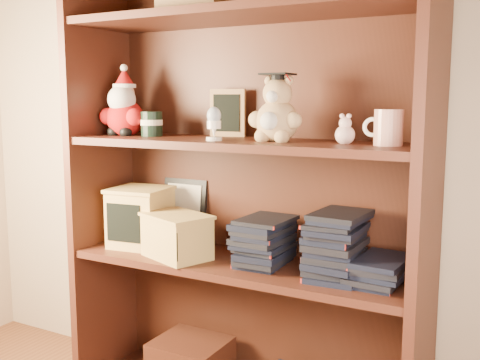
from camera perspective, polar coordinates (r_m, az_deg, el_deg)
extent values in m
cube|color=tan|center=(1.92, 6.23, 13.31)|extent=(3.00, 0.04, 2.50)
cube|color=#472014|center=(2.15, -13.80, 0.55)|extent=(0.03, 0.35, 1.60)
cube|color=#472014|center=(1.62, 18.52, -2.14)|extent=(0.03, 0.35, 1.60)
cube|color=#421D11|center=(1.95, 2.33, 0.03)|extent=(1.20, 0.02, 1.60)
cube|color=#472014|center=(1.81, 0.00, 16.47)|extent=(1.14, 0.33, 0.02)
cube|color=#472014|center=(1.87, 0.00, -8.60)|extent=(1.14, 0.33, 0.02)
cube|color=#472014|center=(1.79, 0.00, 3.72)|extent=(1.14, 0.33, 0.02)
sphere|color=#A50F0F|center=(2.06, -11.57, 6.17)|extent=(0.13, 0.13, 0.13)
sphere|color=#A50F0F|center=(2.08, -13.26, 6.30)|extent=(0.06, 0.06, 0.06)
sphere|color=#A50F0F|center=(2.00, -10.65, 6.30)|extent=(0.06, 0.06, 0.06)
sphere|color=black|center=(2.05, -12.72, 4.81)|extent=(0.04, 0.04, 0.04)
sphere|color=black|center=(2.01, -11.54, 4.78)|extent=(0.04, 0.04, 0.04)
sphere|color=white|center=(2.04, -11.93, 8.01)|extent=(0.10, 0.10, 0.10)
sphere|color=#D8B293|center=(2.05, -11.64, 8.64)|extent=(0.07, 0.07, 0.07)
cone|color=#A50F0F|center=(2.06, -11.69, 10.17)|extent=(0.08, 0.08, 0.07)
sphere|color=white|center=(2.06, -11.72, 11.10)|extent=(0.03, 0.03, 0.03)
cylinder|color=white|center=(2.05, -11.66, 9.34)|extent=(0.08, 0.08, 0.01)
cylinder|color=black|center=(1.98, -8.96, 5.65)|extent=(0.07, 0.07, 0.09)
cylinder|color=beige|center=(1.98, -8.96, 5.80)|extent=(0.08, 0.08, 0.02)
cube|color=#9E7547|center=(1.94, -1.25, 6.83)|extent=(0.13, 0.04, 0.16)
cube|color=black|center=(1.93, -1.40, 6.82)|extent=(0.09, 0.02, 0.13)
cube|color=#9E7547|center=(1.97, -0.85, 4.88)|extent=(0.06, 0.06, 0.01)
cylinder|color=white|center=(1.75, -2.65, 4.21)|extent=(0.05, 0.05, 0.01)
cone|color=white|center=(1.75, -2.65, 4.92)|extent=(0.02, 0.02, 0.03)
cylinder|color=white|center=(1.75, -2.66, 5.64)|extent=(0.04, 0.04, 0.02)
ellipsoid|color=#ABBCD0|center=(1.75, -2.66, 6.55)|extent=(0.04, 0.04, 0.05)
sphere|color=tan|center=(1.73, 3.81, 5.97)|extent=(0.13, 0.13, 0.13)
sphere|color=white|center=(1.68, 2.99, 6.01)|extent=(0.06, 0.06, 0.06)
sphere|color=tan|center=(1.74, 1.71, 6.16)|extent=(0.05, 0.05, 0.05)
sphere|color=tan|center=(1.69, 5.43, 6.06)|extent=(0.05, 0.05, 0.05)
sphere|color=tan|center=(1.71, 2.26, 4.48)|extent=(0.05, 0.05, 0.05)
sphere|color=tan|center=(1.69, 4.27, 4.40)|extent=(0.05, 0.05, 0.05)
sphere|color=tan|center=(1.73, 3.84, 8.78)|extent=(0.09, 0.09, 0.09)
sphere|color=white|center=(1.70, 3.29, 8.48)|extent=(0.04, 0.04, 0.04)
sphere|color=tan|center=(1.75, 2.99, 10.01)|extent=(0.03, 0.03, 0.03)
sphere|color=tan|center=(1.73, 4.99, 10.02)|extent=(0.03, 0.03, 0.03)
cylinder|color=black|center=(1.73, 3.85, 10.34)|extent=(0.04, 0.04, 0.02)
cube|color=black|center=(1.73, 3.86, 10.68)|extent=(0.09, 0.09, 0.01)
cylinder|color=#A50F0F|center=(1.70, 4.90, 10.37)|extent=(0.00, 0.04, 0.03)
sphere|color=beige|center=(1.65, 10.62, 4.52)|extent=(0.06, 0.06, 0.06)
sphere|color=beige|center=(1.65, 10.65, 5.70)|extent=(0.04, 0.04, 0.04)
sphere|color=beige|center=(1.65, 10.33, 6.42)|extent=(0.01, 0.01, 0.01)
sphere|color=beige|center=(1.65, 11.01, 6.40)|extent=(0.01, 0.01, 0.01)
cylinder|color=silver|center=(1.62, 14.85, 5.17)|extent=(0.08, 0.08, 0.10)
torus|color=white|center=(1.63, 13.30, 5.25)|extent=(0.06, 0.01, 0.06)
cube|color=black|center=(2.11, -5.68, -3.05)|extent=(0.19, 0.05, 0.23)
cube|color=beige|center=(2.11, -5.83, -3.09)|extent=(0.15, 0.03, 0.19)
cube|color=#D7AD58|center=(2.06, -10.05, -3.82)|extent=(0.21, 0.21, 0.21)
cube|color=black|center=(1.99, -11.76, -4.30)|extent=(0.13, 0.02, 0.13)
cube|color=#D7AD58|center=(2.04, -10.13, -0.95)|extent=(0.22, 0.22, 0.01)
cube|color=#D7AD58|center=(1.90, -6.43, -5.80)|extent=(0.25, 0.22, 0.14)
cube|color=black|center=(1.84, -7.83, -6.30)|extent=(0.15, 0.06, 0.09)
cube|color=#D7AD58|center=(1.88, -6.47, -3.63)|extent=(0.27, 0.23, 0.01)
cube|color=black|center=(1.82, 2.45, -8.37)|extent=(0.14, 0.20, 0.02)
cube|color=black|center=(1.82, 2.45, -7.88)|extent=(0.14, 0.20, 0.02)
cube|color=black|center=(1.81, 2.46, -7.40)|extent=(0.14, 0.20, 0.02)
cube|color=black|center=(1.81, 2.46, -6.91)|extent=(0.14, 0.20, 0.02)
cube|color=black|center=(1.81, 2.46, -6.42)|extent=(0.14, 0.20, 0.02)
cube|color=black|center=(1.80, 2.47, -5.93)|extent=(0.14, 0.20, 0.02)
cube|color=black|center=(1.80, 2.47, -5.43)|extent=(0.14, 0.20, 0.02)
cube|color=black|center=(1.80, 2.47, -4.94)|extent=(0.14, 0.20, 0.02)
cube|color=black|center=(1.79, 2.47, -4.44)|extent=(0.14, 0.20, 0.02)
cube|color=black|center=(1.79, 2.48, -3.94)|extent=(0.14, 0.20, 0.02)
cube|color=black|center=(1.74, 9.58, -9.34)|extent=(0.14, 0.20, 0.02)
cube|color=black|center=(1.73, 9.60, -8.83)|extent=(0.14, 0.20, 0.02)
cube|color=black|center=(1.73, 9.61, -8.33)|extent=(0.14, 0.20, 0.02)
cube|color=black|center=(1.72, 9.62, -7.82)|extent=(0.14, 0.20, 0.02)
cube|color=black|center=(1.72, 9.64, -7.30)|extent=(0.14, 0.20, 0.02)
cube|color=black|center=(1.71, 9.65, -6.79)|extent=(0.14, 0.20, 0.02)
cube|color=black|center=(1.71, 9.66, -6.27)|extent=(0.14, 0.20, 0.02)
cube|color=black|center=(1.71, 9.67, -5.75)|extent=(0.14, 0.20, 0.02)
cube|color=black|center=(1.70, 9.69, -5.23)|extent=(0.14, 0.20, 0.02)
cube|color=black|center=(1.70, 9.70, -4.70)|extent=(0.14, 0.20, 0.02)
cube|color=black|center=(1.70, 9.71, -4.17)|extent=(0.14, 0.20, 0.02)
cube|color=black|center=(1.69, 9.73, -3.65)|extent=(0.14, 0.20, 0.02)
cube|color=black|center=(1.70, 13.87, -9.85)|extent=(0.14, 0.20, 0.02)
cube|color=black|center=(1.70, 13.89, -9.34)|extent=(0.14, 0.20, 0.02)
cube|color=black|center=(1.69, 13.91, -8.82)|extent=(0.14, 0.20, 0.02)
cube|color=black|center=(1.69, 13.93, -8.30)|extent=(0.14, 0.20, 0.02)
cube|color=black|center=(1.68, 13.95, -7.78)|extent=(0.14, 0.20, 0.02)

